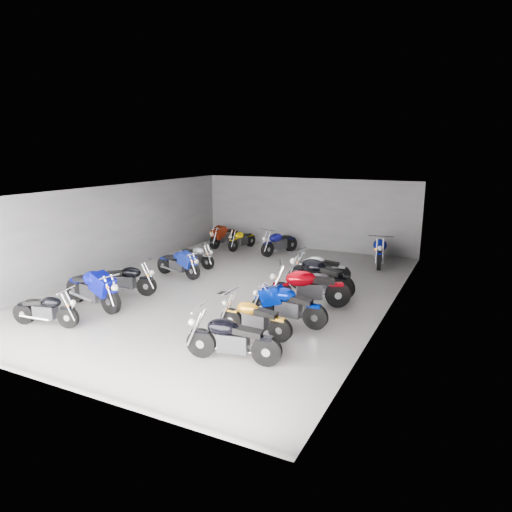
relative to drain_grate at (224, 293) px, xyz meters
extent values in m
plane|color=gray|center=(0.00, 0.50, -0.01)|extent=(14.00, 14.00, 0.00)
cube|color=gray|center=(0.00, 7.50, 1.59)|extent=(10.00, 0.10, 3.20)
cube|color=gray|center=(-5.00, 0.50, 1.59)|extent=(0.10, 14.00, 3.20)
cube|color=gray|center=(5.00, 0.50, 1.59)|extent=(0.10, 14.00, 3.20)
cube|color=black|center=(0.00, 0.50, 3.21)|extent=(10.00, 14.00, 0.04)
cube|color=black|center=(0.00, 0.00, 0.00)|extent=(0.32, 0.32, 0.01)
cylinder|color=black|center=(-2.11, -4.26, 0.28)|extent=(0.59, 0.25, 0.57)
cylinder|color=black|center=(-3.37, -4.58, 0.28)|extent=(0.59, 0.27, 0.57)
cube|color=#2D2D30|center=(-2.74, -4.42, 0.37)|extent=(0.63, 0.40, 0.36)
ellipsoid|color=black|center=(-2.54, -4.37, 0.66)|extent=(0.68, 0.49, 0.32)
cube|color=black|center=(-3.01, -4.49, 0.62)|extent=(0.59, 0.37, 0.16)
cylinder|color=black|center=(-1.87, -2.99, 0.36)|extent=(0.75, 0.27, 0.73)
cylinder|color=black|center=(-3.51, -2.71, 0.36)|extent=(0.75, 0.30, 0.73)
cube|color=#2D2D30|center=(-2.69, -2.85, 0.48)|extent=(0.79, 0.47, 0.46)
ellipsoid|color=#070EA0|center=(-2.44, -2.89, 0.84)|extent=(0.85, 0.59, 0.41)
cube|color=black|center=(-3.05, -2.79, 0.80)|extent=(0.74, 0.44, 0.21)
cylinder|color=black|center=(-2.02, -1.29, 0.31)|extent=(0.64, 0.30, 0.63)
cylinder|color=black|center=(-3.39, -1.69, 0.31)|extent=(0.64, 0.32, 0.63)
cube|color=#2D2D30|center=(-2.70, -1.49, 0.41)|extent=(0.69, 0.46, 0.39)
ellipsoid|color=black|center=(-2.50, -1.42, 0.72)|extent=(0.75, 0.56, 0.35)
cube|color=black|center=(-3.01, -1.57, 0.68)|extent=(0.65, 0.43, 0.18)
cylinder|color=black|center=(-1.75, 0.85, 0.30)|extent=(0.63, 0.22, 0.62)
cylinder|color=black|center=(-3.14, 1.07, 0.30)|extent=(0.63, 0.24, 0.62)
cube|color=#2D2D30|center=(-2.45, 0.96, 0.40)|extent=(0.67, 0.38, 0.39)
ellipsoid|color=#14279C|center=(-2.24, 0.93, 0.71)|extent=(0.71, 0.48, 0.35)
cube|color=black|center=(-2.75, 1.01, 0.67)|extent=(0.62, 0.36, 0.18)
cylinder|color=black|center=(-2.03, 2.28, 0.28)|extent=(0.57, 0.19, 0.56)
cylinder|color=black|center=(-3.30, 2.44, 0.28)|extent=(0.58, 0.20, 0.56)
cube|color=#2D2D30|center=(-2.67, 2.36, 0.36)|extent=(0.60, 0.34, 0.35)
ellipsoid|color=#A3A3A9|center=(-2.48, 2.34, 0.65)|extent=(0.64, 0.43, 0.32)
cube|color=black|center=(-2.95, 2.40, 0.61)|extent=(0.56, 0.31, 0.16)
cylinder|color=black|center=(1.87, -4.16, 0.32)|extent=(0.67, 0.25, 0.66)
cylinder|color=black|center=(3.33, -3.89, 0.32)|extent=(0.67, 0.27, 0.66)
cube|color=#2D2D30|center=(2.60, -4.02, 0.43)|extent=(0.71, 0.42, 0.41)
ellipsoid|color=black|center=(2.38, -4.06, 0.75)|extent=(0.76, 0.53, 0.37)
cube|color=black|center=(2.93, -3.96, 0.71)|extent=(0.67, 0.40, 0.19)
cylinder|color=black|center=(1.75, -2.58, 0.29)|extent=(0.60, 0.14, 0.60)
cylinder|color=black|center=(3.10, -2.63, 0.29)|extent=(0.60, 0.16, 0.60)
cube|color=#2D2D30|center=(2.42, -2.60, 0.39)|extent=(0.62, 0.30, 0.37)
ellipsoid|color=orange|center=(2.22, -2.60, 0.68)|extent=(0.65, 0.39, 0.34)
cube|color=black|center=(2.72, -2.61, 0.65)|extent=(0.58, 0.28, 0.17)
cylinder|color=black|center=(2.11, -1.51, 0.32)|extent=(0.66, 0.14, 0.66)
cylinder|color=black|center=(3.59, -1.52, 0.32)|extent=(0.66, 0.16, 0.66)
cube|color=#2D2D30|center=(2.85, -1.51, 0.42)|extent=(0.67, 0.31, 0.41)
ellipsoid|color=#001891|center=(2.63, -1.51, 0.75)|extent=(0.70, 0.42, 0.37)
cube|color=black|center=(3.18, -1.52, 0.71)|extent=(0.63, 0.29, 0.19)
cylinder|color=black|center=(2.12, -0.33, 0.36)|extent=(0.73, 0.44, 0.73)
cylinder|color=black|center=(3.62, 0.36, 0.36)|extent=(0.73, 0.46, 0.73)
cube|color=#2D2D30|center=(2.87, 0.02, 0.47)|extent=(0.82, 0.62, 0.46)
ellipsoid|color=#9B000B|center=(2.64, -0.09, 0.84)|extent=(0.89, 0.74, 0.41)
cube|color=black|center=(3.20, 0.17, 0.79)|extent=(0.76, 0.58, 0.21)
cylinder|color=black|center=(1.95, 1.51, 0.36)|extent=(0.75, 0.32, 0.73)
cylinder|color=black|center=(3.57, 1.11, 0.36)|extent=(0.75, 0.34, 0.73)
cube|color=#2D2D30|center=(2.76, 1.31, 0.48)|extent=(0.81, 0.51, 0.46)
ellipsoid|color=black|center=(2.52, 1.37, 0.84)|extent=(0.87, 0.63, 0.41)
cube|color=black|center=(3.12, 1.22, 0.80)|extent=(0.76, 0.48, 0.21)
cylinder|color=black|center=(1.68, 2.62, 0.30)|extent=(0.62, 0.19, 0.61)
cylinder|color=black|center=(3.05, 2.76, 0.30)|extent=(0.62, 0.20, 0.61)
cube|color=#2D2D30|center=(2.37, 2.69, 0.39)|extent=(0.64, 0.35, 0.38)
ellipsoid|color=silver|center=(2.16, 2.67, 0.70)|extent=(0.68, 0.44, 0.34)
cube|color=black|center=(2.67, 2.72, 0.66)|extent=(0.60, 0.32, 0.17)
cylinder|color=black|center=(-3.66, 5.47, 0.32)|extent=(0.20, 0.67, 0.66)
cylinder|color=black|center=(-3.50, 6.95, 0.32)|extent=(0.22, 0.67, 0.66)
cube|color=#2D2D30|center=(-3.58, 6.21, 0.43)|extent=(0.38, 0.70, 0.41)
ellipsoid|color=maroon|center=(-3.60, 5.98, 0.75)|extent=(0.48, 0.74, 0.37)
cube|color=black|center=(-3.54, 6.54, 0.71)|extent=(0.35, 0.65, 0.19)
cylinder|color=black|center=(-2.64, 5.36, 0.29)|extent=(0.21, 0.60, 0.58)
cylinder|color=black|center=(-2.44, 6.67, 0.29)|extent=(0.22, 0.60, 0.58)
cube|color=#2D2D30|center=(-2.54, 6.01, 0.38)|extent=(0.36, 0.63, 0.37)
ellipsoid|color=#E0B500|center=(-2.57, 5.81, 0.67)|extent=(0.45, 0.67, 0.33)
cube|color=black|center=(-2.50, 6.30, 0.63)|extent=(0.34, 0.59, 0.17)
cylinder|color=black|center=(-0.85, 5.14, 0.32)|extent=(0.35, 0.66, 0.66)
cylinder|color=black|center=(-0.35, 6.53, 0.32)|extent=(0.37, 0.67, 0.66)
cube|color=#2D2D30|center=(-0.60, 5.84, 0.42)|extent=(0.51, 0.73, 0.41)
ellipsoid|color=navy|center=(-0.67, 5.62, 0.75)|extent=(0.62, 0.79, 0.37)
cube|color=black|center=(-0.49, 6.14, 0.71)|extent=(0.48, 0.68, 0.19)
cylinder|color=black|center=(3.84, 5.07, 0.36)|extent=(0.29, 0.75, 0.73)
cylinder|color=black|center=(3.51, 6.69, 0.36)|extent=(0.31, 0.75, 0.73)
cube|color=#2D2D30|center=(3.67, 5.88, 0.47)|extent=(0.48, 0.80, 0.46)
ellipsoid|color=#0A199D|center=(3.72, 5.64, 0.84)|extent=(0.60, 0.85, 0.41)
cube|color=black|center=(3.60, 6.24, 0.79)|extent=(0.45, 0.75, 0.21)
camera|label=1|loc=(7.09, -11.96, 4.50)|focal=32.00mm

